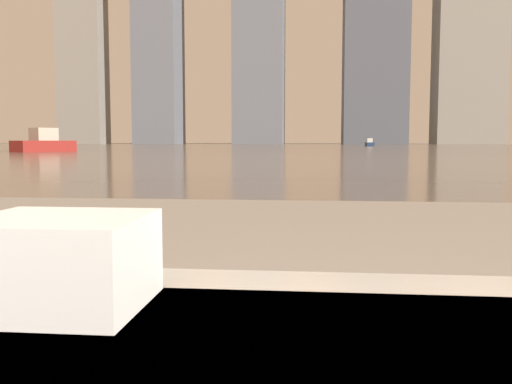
% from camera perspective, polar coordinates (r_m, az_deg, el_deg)
% --- Properties ---
extents(towel_stack, '(0.22, 0.21, 0.12)m').
position_cam_1_polar(towel_stack, '(0.80, -19.05, -6.61)').
color(towel_stack, white).
rests_on(towel_stack, bathtub).
extents(harbor_water, '(180.00, 110.00, 0.01)m').
position_cam_1_polar(harbor_water, '(61.84, 5.66, 4.48)').
color(harbor_water, gray).
rests_on(harbor_water, ground_plane).
extents(harbor_boat_0, '(3.08, 4.26, 1.53)m').
position_cam_1_polar(harbor_boat_0, '(39.21, -20.44, 4.59)').
color(harbor_boat_0, maroon).
rests_on(harbor_boat_0, harbor_water).
extents(harbor_boat_4, '(0.98, 2.71, 1.01)m').
position_cam_1_polar(harbor_boat_4, '(75.00, 11.29, 4.80)').
color(harbor_boat_4, navy).
rests_on(harbor_boat_4, harbor_water).
extents(skyline_tower_4, '(13.06, 8.27, 40.16)m').
position_cam_1_polar(skyline_tower_4, '(123.14, 20.58, 13.89)').
color(skyline_tower_4, gray).
rests_on(skyline_tower_4, ground_plane).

